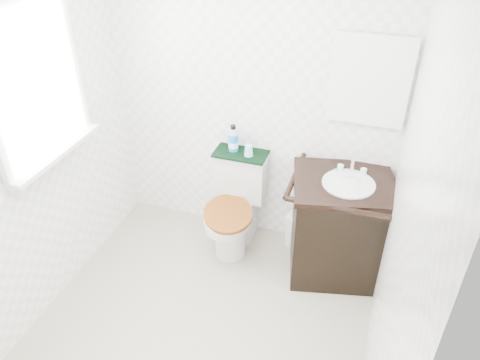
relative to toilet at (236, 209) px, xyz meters
The scene contains 13 objects.
floor 1.03m from the toilet, 87.05° to the right, with size 2.40×2.40×0.00m, color #AFA98D.
wall_back 0.89m from the toilet, 77.79° to the left, with size 2.40×2.40×0.00m, color white.
wall_left 1.67m from the toilet, 137.30° to the right, with size 2.40×2.40×0.00m, color white.
wall_right 1.73m from the toilet, 40.12° to the right, with size 2.40×2.40×0.00m, color white.
window 1.74m from the toilet, 144.82° to the right, with size 0.02×0.70×0.90m, color white.
mirror 1.42m from the toilet, 13.40° to the left, with size 0.50×0.02×0.60m, color silver.
toilet is the anchor object (origin of this frame).
vanity 0.82m from the toilet, ahead, with size 0.81×0.73×0.92m.
trash_bin 0.55m from the toilet, 14.69° to the left, with size 0.23×0.20×0.29m.
towel 0.46m from the toilet, 90.00° to the left, with size 0.41×0.22×0.02m, color black.
mouthwash_bottle 0.57m from the toilet, 115.05° to the left, with size 0.07×0.07×0.21m.
cup 0.51m from the toilet, 56.05° to the left, with size 0.07×0.07×0.09m, color #9BE2FE.
soap_bar 0.90m from the toilet, ahead, with size 0.06×0.04×0.02m, color #197A70.
Camera 1 is at (0.92, -1.85, 2.62)m, focal length 35.00 mm.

